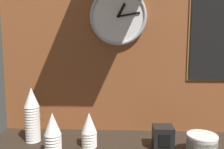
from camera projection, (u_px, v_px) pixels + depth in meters
The scene contains 7 objects.
wall_tiled_back at pixel (137, 44), 1.38m from camera, with size 1.60×0.03×1.05m.
cup_stack_far_left at pixel (32, 115), 1.27m from camera, with size 0.08×0.08×0.29m.
cup_stack_center_left at pixel (89, 129), 1.21m from camera, with size 0.08×0.08×0.18m.
cup_stack_left at pixel (53, 134), 1.11m from camera, with size 0.08×0.08×0.21m.
bowl_stack_right at pixel (202, 144), 1.13m from camera, with size 0.14×0.14×0.10m.
wall_clock at pixel (118, 17), 1.34m from camera, with size 0.32×0.03×0.32m.
napkin_dispenser at pixel (163, 137), 1.20m from camera, with size 0.10×0.10×0.11m.
Camera 1 is at (-0.08, -1.14, 0.53)m, focal length 38.00 mm.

